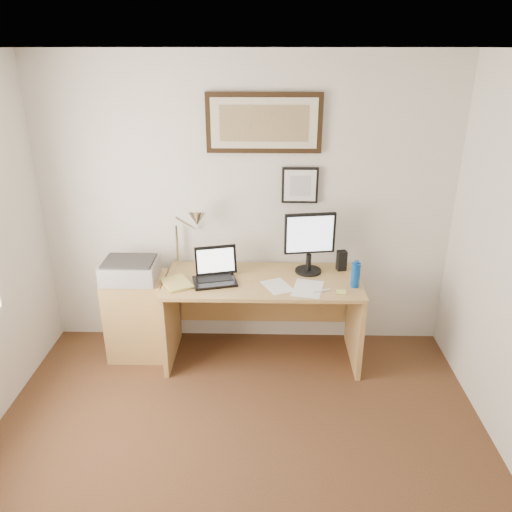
{
  "coord_description": "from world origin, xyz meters",
  "views": [
    {
      "loc": [
        0.18,
        -2.05,
        2.52
      ],
      "look_at": [
        0.1,
        1.43,
        1.04
      ],
      "focal_mm": 35.0,
      "sensor_mm": 36.0,
      "label": 1
    }
  ],
  "objects_px": {
    "water_bottle": "(356,275)",
    "desk": "(263,300)",
    "laptop": "(215,274)",
    "lcd_monitor": "(310,240)",
    "printer": "(130,270)",
    "book": "(165,286)",
    "side_cabinet": "(138,316)"
  },
  "relations": [
    {
      "from": "printer",
      "to": "side_cabinet",
      "type": "bearing_deg",
      "value": 65.11
    },
    {
      "from": "laptop",
      "to": "printer",
      "type": "height_order",
      "value": "laptop"
    },
    {
      "from": "book",
      "to": "desk",
      "type": "relative_size",
      "value": 0.17
    },
    {
      "from": "laptop",
      "to": "lcd_monitor",
      "type": "height_order",
      "value": "lcd_monitor"
    },
    {
      "from": "water_bottle",
      "to": "lcd_monitor",
      "type": "height_order",
      "value": "lcd_monitor"
    },
    {
      "from": "book",
      "to": "printer",
      "type": "xyz_separation_m",
      "value": [
        -0.31,
        0.17,
        0.06
      ]
    },
    {
      "from": "lcd_monitor",
      "to": "printer",
      "type": "relative_size",
      "value": 1.18
    },
    {
      "from": "book",
      "to": "printer",
      "type": "relative_size",
      "value": 0.62
    },
    {
      "from": "side_cabinet",
      "to": "laptop",
      "type": "height_order",
      "value": "laptop"
    },
    {
      "from": "book",
      "to": "desk",
      "type": "distance_m",
      "value": 0.85
    },
    {
      "from": "desk",
      "to": "printer",
      "type": "height_order",
      "value": "printer"
    },
    {
      "from": "side_cabinet",
      "to": "book",
      "type": "relative_size",
      "value": 2.69
    },
    {
      "from": "desk",
      "to": "laptop",
      "type": "xyz_separation_m",
      "value": [
        -0.39,
        -0.11,
        0.29
      ]
    },
    {
      "from": "desk",
      "to": "laptop",
      "type": "height_order",
      "value": "laptop"
    },
    {
      "from": "lcd_monitor",
      "to": "book",
      "type": "bearing_deg",
      "value": -165.17
    },
    {
      "from": "side_cabinet",
      "to": "printer",
      "type": "relative_size",
      "value": 1.66
    },
    {
      "from": "water_bottle",
      "to": "desk",
      "type": "distance_m",
      "value": 0.83
    },
    {
      "from": "printer",
      "to": "laptop",
      "type": "bearing_deg",
      "value": -2.64
    },
    {
      "from": "side_cabinet",
      "to": "laptop",
      "type": "distance_m",
      "value": 0.82
    },
    {
      "from": "water_bottle",
      "to": "side_cabinet",
      "type": "bearing_deg",
      "value": 174.91
    },
    {
      "from": "side_cabinet",
      "to": "water_bottle",
      "type": "distance_m",
      "value": 1.87
    },
    {
      "from": "laptop",
      "to": "lcd_monitor",
      "type": "bearing_deg",
      "value": 12.47
    },
    {
      "from": "water_bottle",
      "to": "book",
      "type": "xyz_separation_m",
      "value": [
        -1.5,
        -0.05,
        -0.09
      ]
    },
    {
      "from": "book",
      "to": "laptop",
      "type": "xyz_separation_m",
      "value": [
        0.39,
        0.14,
        0.05
      ]
    },
    {
      "from": "water_bottle",
      "to": "desk",
      "type": "height_order",
      "value": "water_bottle"
    },
    {
      "from": "book",
      "to": "printer",
      "type": "bearing_deg",
      "value": 151.86
    },
    {
      "from": "water_bottle",
      "to": "printer",
      "type": "relative_size",
      "value": 0.46
    },
    {
      "from": "side_cabinet",
      "to": "desk",
      "type": "distance_m",
      "value": 1.08
    },
    {
      "from": "laptop",
      "to": "printer",
      "type": "distance_m",
      "value": 0.7
    },
    {
      "from": "water_bottle",
      "to": "laptop",
      "type": "distance_m",
      "value": 1.12
    },
    {
      "from": "book",
      "to": "side_cabinet",
      "type": "bearing_deg",
      "value": 145.01
    },
    {
      "from": "book",
      "to": "laptop",
      "type": "height_order",
      "value": "laptop"
    }
  ]
}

